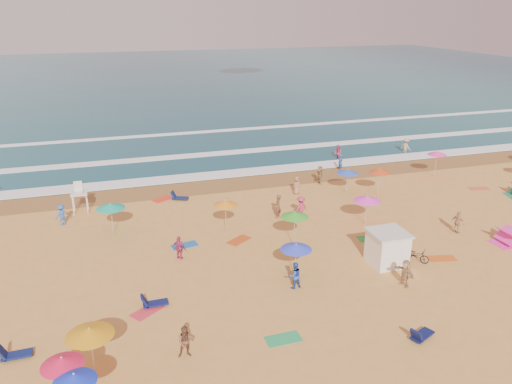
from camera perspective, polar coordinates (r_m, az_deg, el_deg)
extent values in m
plane|color=gold|center=(33.83, 4.65, -5.62)|extent=(220.00, 220.00, 0.00)
cube|color=#0C4756|center=(113.71, -11.35, 12.62)|extent=(220.00, 140.00, 0.18)
plane|color=olive|center=(44.77, -1.18, 1.13)|extent=(220.00, 220.00, 0.00)
cube|color=white|center=(47.02, -2.02, 2.21)|extent=(200.00, 2.20, 0.05)
cube|color=white|center=(53.52, -3.98, 4.45)|extent=(200.00, 1.60, 0.05)
cube|color=white|center=(62.98, -6.08, 6.85)|extent=(200.00, 1.20, 0.05)
cube|color=white|center=(31.56, 14.76, -6.27)|extent=(2.00, 2.00, 2.00)
cube|color=silver|center=(31.11, 14.94, -4.53)|extent=(2.20, 2.20, 0.12)
imported|color=black|center=(32.57, 17.82, -6.86)|extent=(1.43, 1.66, 0.86)
cone|color=#FF38D2|center=(36.27, 12.57, -0.74)|extent=(1.97, 1.97, 0.35)
cone|color=green|center=(32.00, 4.45, -2.56)|extent=(1.78, 1.78, 0.35)
cone|color=#D04315|center=(42.12, 13.96, 2.41)|extent=(1.78, 1.78, 0.35)
cone|color=#DB1741|center=(21.14, -21.30, -17.58)|extent=(1.63, 1.63, 0.35)
cone|color=blue|center=(28.76, 4.61, -6.23)|extent=(1.83, 1.83, 0.35)
cone|color=orange|center=(33.87, -3.52, -1.25)|extent=(1.64, 1.64, 0.35)
cone|color=#1931D7|center=(20.23, -20.06, -19.32)|extent=(1.60, 1.60, 0.35)
cone|color=orange|center=(22.85, -18.50, -14.91)|extent=(2.05, 2.05, 0.35)
cone|color=#15AA89|center=(35.28, -16.29, -1.54)|extent=(1.95, 1.95, 0.35)
cone|color=#FA37A6|center=(48.41, 20.01, 4.22)|extent=(1.71, 1.71, 0.35)
cone|color=blue|center=(42.22, 10.44, 2.35)|extent=(1.82, 1.82, 0.35)
cube|color=#101B50|center=(25.87, -25.66, -16.44)|extent=(1.31, 0.59, 0.34)
cube|color=#0D1345|center=(25.91, 18.47, -15.26)|extent=(1.42, 1.04, 0.34)
cube|color=#0F164B|center=(27.41, -11.40, -12.36)|extent=(1.31, 0.58, 0.34)
cube|color=#101D52|center=(41.09, -8.64, -0.68)|extent=(1.42, 1.02, 0.34)
cube|color=#1A5EA6|center=(33.46, -8.15, -6.05)|extent=(1.82, 1.14, 0.03)
cube|color=#269A58|center=(24.72, 3.14, -16.43)|extent=(1.72, 0.90, 0.03)
cube|color=red|center=(41.51, -10.59, -0.81)|extent=(1.90, 1.58, 0.03)
cube|color=#D0313D|center=(27.16, -12.33, -13.17)|extent=(1.89, 1.68, 0.03)
cube|color=#BC4A17|center=(33.82, -1.96, -5.54)|extent=(1.89, 1.66, 0.03)
cube|color=green|center=(34.96, 12.93, -5.18)|extent=(1.79, 1.06, 0.03)
cube|color=#D75C17|center=(33.59, 20.52, -7.13)|extent=(1.84, 1.20, 0.03)
cube|color=#D15D31|center=(47.27, 24.16, 0.35)|extent=(1.85, 1.21, 0.03)
imported|color=#AC6E4F|center=(41.85, 4.69, 0.76)|extent=(0.89, 0.79, 1.53)
imported|color=#264DB2|center=(28.22, 4.43, -9.47)|extent=(0.82, 0.67, 1.58)
imported|color=blue|center=(38.50, -21.33, -2.43)|extent=(1.15, 1.01, 1.55)
imported|color=#A6804C|center=(44.50, 7.30, 1.95)|extent=(1.00, 1.59, 1.64)
imported|color=brown|center=(23.47, -8.02, -16.59)|extent=(0.83, 0.68, 1.56)
imported|color=#235DA3|center=(48.37, 9.63, 3.33)|extent=(0.47, 0.64, 1.61)
imported|color=tan|center=(29.54, 16.67, -8.86)|extent=(0.77, 1.56, 1.61)
imported|color=brown|center=(37.07, 2.52, -1.63)|extent=(0.76, 0.78, 1.80)
imported|color=#B52D53|center=(37.04, 5.13, -1.78)|extent=(1.27, 1.02, 1.73)
imported|color=tan|center=(37.29, 22.07, -3.23)|extent=(0.73, 1.01, 1.60)
imported|color=#E1385E|center=(52.09, 9.32, 4.38)|extent=(0.71, 0.89, 1.76)
imported|color=#B52D5B|center=(31.51, -8.76, -6.32)|extent=(0.93, 0.86, 1.53)
imported|color=tan|center=(56.01, 16.74, 4.98)|extent=(1.09, 1.38, 1.87)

